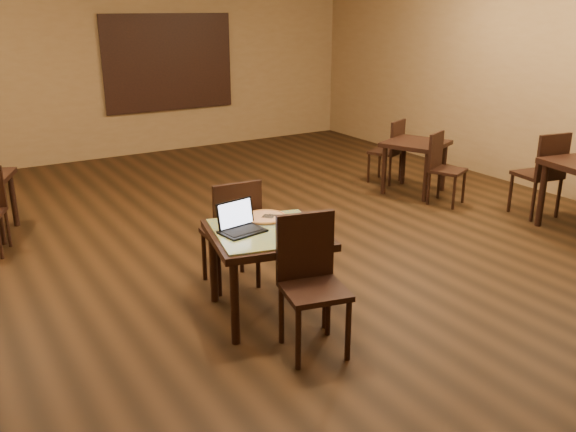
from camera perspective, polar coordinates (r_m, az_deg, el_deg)
ground at (r=6.88m, az=0.72°, el=-2.18°), size 10.00×10.00×0.00m
wall_back at (r=11.01m, az=-13.63°, el=13.41°), size 8.00×0.02×3.00m
wall_right at (r=9.24m, az=22.72°, el=11.49°), size 0.02×10.00×3.00m
mural at (r=11.13m, az=-11.08°, el=13.90°), size 2.34×0.05×1.64m
tiled_table at (r=5.01m, az=-1.95°, el=-2.41°), size 1.10×1.10×0.76m
chair_main_near at (r=4.57m, az=2.08°, el=-5.56°), size 0.54×0.54×1.05m
chair_main_far at (r=5.54m, az=-5.12°, el=-1.14°), size 0.48×0.48×1.04m
laptop at (r=4.95m, az=-4.59°, el=-0.69°), size 0.38×0.32×0.24m
plate at (r=4.93m, az=1.29°, el=-1.37°), size 0.27×0.27×0.01m
pizza_slice at (r=4.93m, az=1.29°, el=-1.21°), size 0.27×0.27×0.02m
pizza_pan at (r=5.22m, az=-2.12°, el=-0.24°), size 0.37×0.37×0.01m
pizza_whole at (r=5.22m, az=-2.13°, el=-0.09°), size 0.36×0.36×0.03m
spatula at (r=5.21m, az=-1.83°, el=-0.03°), size 0.23×0.25×0.01m
napkin_roll at (r=5.05m, az=2.76°, el=-0.73°), size 0.08×0.19×0.04m
other_table_a at (r=8.64m, az=11.83°, el=6.04°), size 1.01×1.01×0.72m
other_table_a_chair_near at (r=8.26m, az=14.23°, el=4.73°), size 0.53×0.53×0.94m
other_table_a_chair_far at (r=9.08m, az=9.58°, el=6.33°), size 0.53×0.53×0.94m
other_table_c_chair_far at (r=8.05m, az=22.80°, el=4.00°), size 0.53×0.53×1.07m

